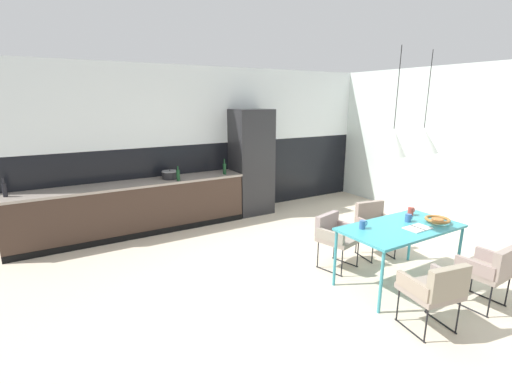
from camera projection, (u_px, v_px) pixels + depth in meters
The scene contains 22 objects.
ground_plane at pixel (319, 280), 4.67m from camera, with size 9.60×9.60×0.00m, color beige.
back_wall_splashback_dark at pixel (212, 179), 7.24m from camera, with size 7.38×0.12×1.43m, color black.
back_wall_panel_upper at pixel (209, 106), 6.89m from camera, with size 7.38×0.12×1.43m, color silver.
side_wall_right at pixel (488, 150), 6.12m from camera, with size 0.12×6.75×2.86m, color silver.
kitchen_counter at pixel (135, 208), 6.21m from camera, with size 3.90×0.63×0.89m.
refrigerator_column at pixel (252, 162), 7.22m from camera, with size 0.75×0.60×2.08m, color #232326.
dining_table at pixel (401, 230), 4.43m from camera, with size 1.52×0.79×0.76m.
armchair_corner_seat at pixel (374, 222), 5.33m from camera, with size 0.56×0.55×0.79m.
armchair_by_stool at pixel (492, 267), 3.94m from camera, with size 0.51×0.49×0.74m.
armchair_far_side at pixel (335, 233), 4.95m from camera, with size 0.58×0.57×0.73m.
armchair_head_of_table at pixel (436, 287), 3.52m from camera, with size 0.56×0.55×0.75m.
fruit_bowl at pixel (437, 220), 4.53m from camera, with size 0.30×0.30×0.06m.
open_book at pixel (418, 228), 4.34m from camera, with size 0.31×0.21×0.02m.
mug_tall_blue at pixel (408, 218), 4.57m from camera, with size 0.12×0.07×0.10m.
mug_glass_clear at pixel (411, 211), 4.83m from camera, with size 0.12×0.07×0.11m.
mug_short_terracotta at pixel (363, 225), 4.33m from camera, with size 0.12×0.07×0.10m.
cooking_pot at pixel (170, 175), 6.42m from camera, with size 0.28×0.28×0.17m.
bottle_vinegar_dark at pixel (225, 168), 6.78m from camera, with size 0.06×0.06×0.29m.
bottle_wine_green at pixel (178, 175), 6.24m from camera, with size 0.06×0.06×0.26m.
bottle_spice_small at pixel (5, 189), 5.21m from camera, with size 0.06×0.06×0.28m.
pendant_lamp_over_table_near at pixel (393, 142), 4.00m from camera, with size 0.31×0.31×1.16m.
pendant_lamp_over_table_far at pixel (423, 140), 4.35m from camera, with size 0.37×0.37×1.17m.
Camera 1 is at (-2.87, -3.22, 2.26)m, focal length 25.40 mm.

